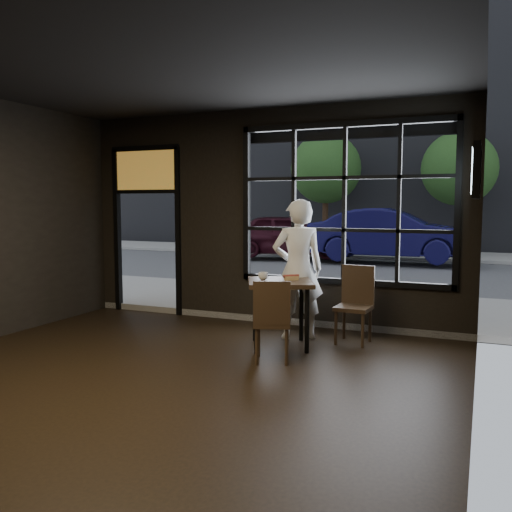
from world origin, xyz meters
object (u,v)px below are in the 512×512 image
at_px(navy_car, 391,235).
at_px(chair_near, 272,320).
at_px(man, 298,269).
at_px(cafe_table, 280,313).

bearing_deg(navy_car, chair_near, -179.78).
xyz_separation_m(chair_near, navy_car, (-0.37, 10.69, 0.41)).
height_order(chair_near, man, man).
xyz_separation_m(man, navy_car, (-0.29, 9.56, -0.05)).
distance_m(cafe_table, navy_car, 10.08).
bearing_deg(man, cafe_table, 54.85).
distance_m(cafe_table, chair_near, 0.64).
bearing_deg(chair_near, navy_car, -107.15).
relative_size(cafe_table, man, 0.46).
bearing_deg(navy_car, cafe_table, 179.55).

